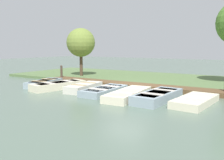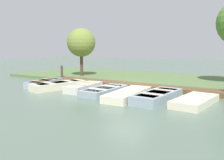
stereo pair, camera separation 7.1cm
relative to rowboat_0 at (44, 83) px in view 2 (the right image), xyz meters
The scene contains 12 objects.
ground_plane 5.40m from the rowboat_0, 104.02° to the left, with size 80.00×80.00×0.00m, color #566B5B.
shore_bank 8.20m from the rowboat_0, 140.28° to the left, with size 8.00×24.00×0.19m.
dock_walkway 5.80m from the rowboat_0, 115.29° to the left, with size 1.26×13.16×0.25m.
rowboat_0 is the anchor object (origin of this frame).
rowboat_1 1.60m from the rowboat_0, 77.91° to the left, with size 3.51×1.71×0.44m.
rowboat_2 3.24m from the rowboat_0, 89.66° to the left, with size 2.82×1.25×0.42m.
rowboat_3 4.74m from the rowboat_0, 88.13° to the left, with size 3.10×1.21×0.35m.
rowboat_4 6.37m from the rowboat_0, 86.07° to the left, with size 3.65×1.42×0.38m.
rowboat_5 7.85m from the rowboat_0, 87.63° to the left, with size 3.38×1.38×0.44m.
rowboat_6 9.51m from the rowboat_0, 89.06° to the left, with size 3.07×1.51×0.34m.
mooring_post_near 2.75m from the rowboat_0, 160.48° to the right, with size 0.16×0.16×1.15m.
park_tree_far_left 5.30m from the rowboat_0, behind, with size 2.27×2.27×3.97m.
Camera 2 is at (12.39, 6.87, 2.49)m, focal length 40.00 mm.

